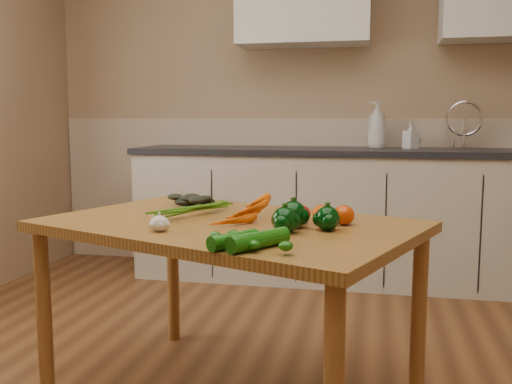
{
  "coord_description": "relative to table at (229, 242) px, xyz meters",
  "views": [
    {
      "loc": [
        0.42,
        -1.68,
        1.1
      ],
      "look_at": [
        -0.07,
        0.6,
        0.8
      ],
      "focal_mm": 40.0,
      "sensor_mm": 36.0,
      "label": 1
    }
  ],
  "objects": [
    {
      "name": "tomato_a",
      "position": [
        0.27,
        0.01,
        0.11
      ],
      "size": [
        0.07,
        0.07,
        0.07
      ],
      "primitive_type": "ellipsoid",
      "color": "#8D0203",
      "rests_on": "table"
    },
    {
      "name": "zucchini_a",
      "position": [
        0.2,
        -0.42,
        0.11
      ],
      "size": [
        0.17,
        0.21,
        0.05
      ],
      "primitive_type": "cylinder",
      "rotation": [
        1.57,
        0.0,
        -0.6
      ],
      "color": "#0E4E08",
      "rests_on": "table"
    },
    {
      "name": "leafy_greens",
      "position": [
        -0.24,
        0.33,
        0.13
      ],
      "size": [
        0.19,
        0.17,
        0.1
      ],
      "primitive_type": null,
      "color": "black",
      "rests_on": "table"
    },
    {
      "name": "room",
      "position": [
        0.12,
        -0.18,
        0.61
      ],
      "size": [
        4.04,
        5.04,
        2.64
      ],
      "color": "brown",
      "rests_on": "ground"
    },
    {
      "name": "soap_bottle_a",
      "position": [
        0.53,
        1.99,
        0.42
      ],
      "size": [
        0.17,
        0.17,
        0.32
      ],
      "primitive_type": "imported",
      "rotation": [
        0.0,
        0.0,
        5.25
      ],
      "color": "silver",
      "rests_on": "counter_run"
    },
    {
      "name": "garlic_bulb",
      "position": [
        -0.18,
        -0.24,
        0.11
      ],
      "size": [
        0.06,
        0.06,
        0.05
      ],
      "primitive_type": "ellipsoid",
      "color": "silver",
      "rests_on": "table"
    },
    {
      "name": "pepper_a",
      "position": [
        0.25,
        -0.08,
        0.13
      ],
      "size": [
        0.09,
        0.09,
        0.09
      ],
      "primitive_type": "sphere",
      "color": "black",
      "rests_on": "table"
    },
    {
      "name": "soap_bottle_c",
      "position": [
        0.76,
        1.96,
        0.34
      ],
      "size": [
        0.18,
        0.18,
        0.16
      ],
      "primitive_type": "imported",
      "rotation": [
        0.0,
        0.0,
        3.8
      ],
      "color": "silver",
      "rests_on": "counter_run"
    },
    {
      "name": "counter_run",
      "position": [
        0.33,
        1.84,
        -0.18
      ],
      "size": [
        2.84,
        0.64,
        1.14
      ],
      "color": "#BAB29B",
      "rests_on": "ground"
    },
    {
      "name": "table",
      "position": [
        0.0,
        0.0,
        0.0
      ],
      "size": [
        1.56,
        1.28,
        0.72
      ],
      "rotation": [
        0.0,
        0.0,
        -0.37
      ],
      "color": "#9E6B2E",
      "rests_on": "ground"
    },
    {
      "name": "carrot_bunch",
      "position": [
        0.0,
        0.03,
        0.11
      ],
      "size": [
        0.3,
        0.27,
        0.07
      ],
      "primitive_type": null,
      "rotation": [
        0.0,
        0.0,
        -0.37
      ],
      "color": "#EA5D05",
      "rests_on": "table"
    },
    {
      "name": "soap_bottle_b",
      "position": [
        0.75,
        1.93,
        0.35
      ],
      "size": [
        0.11,
        0.11,
        0.18
      ],
      "primitive_type": "imported",
      "rotation": [
        0.0,
        0.0,
        3.85
      ],
      "color": "silver",
      "rests_on": "counter_run"
    },
    {
      "name": "pepper_c",
      "position": [
        0.24,
        -0.18,
        0.12
      ],
      "size": [
        0.09,
        0.09,
        0.09
      ],
      "primitive_type": "sphere",
      "color": "black",
      "rests_on": "table"
    },
    {
      "name": "tomato_c",
      "position": [
        0.42,
        0.02,
        0.12
      ],
      "size": [
        0.08,
        0.08,
        0.07
      ],
      "primitive_type": "ellipsoid",
      "color": "#C23804",
      "rests_on": "table"
    },
    {
      "name": "tomato_b",
      "position": [
        0.33,
        0.09,
        0.11
      ],
      "size": [
        0.07,
        0.07,
        0.06
      ],
      "primitive_type": "ellipsoid",
      "color": "#C23804",
      "rests_on": "table"
    },
    {
      "name": "pepper_b",
      "position": [
        0.37,
        -0.1,
        0.12
      ],
      "size": [
        0.08,
        0.08,
        0.08
      ],
      "primitive_type": "sphere",
      "color": "black",
      "rests_on": "table"
    },
    {
      "name": "zucchini_b",
      "position": [
        0.13,
        -0.42,
        0.1
      ],
      "size": [
        0.14,
        0.17,
        0.05
      ],
      "primitive_type": "cylinder",
      "rotation": [
        1.57,
        0.0,
        -0.6
      ],
      "color": "#0E4E08",
      "rests_on": "table"
    }
  ]
}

